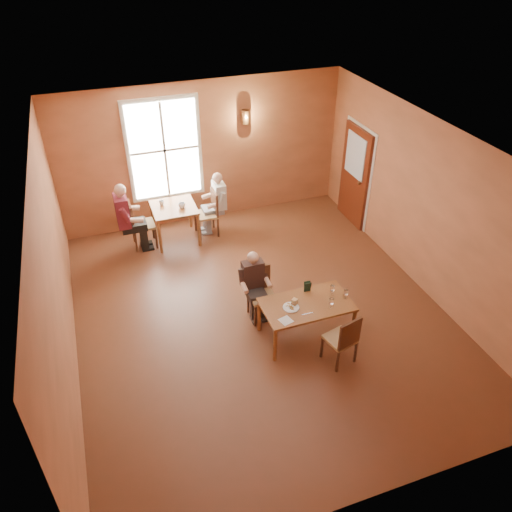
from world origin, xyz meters
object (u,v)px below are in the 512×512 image
object	(u,v)px
chair_diner_white	(206,214)
main_table	(306,319)
diner_main	(263,291)
chair_diner_main	(262,295)
chair_diner_maroon	(143,224)
diner_maroon	(140,215)
second_table	(176,223)
chair_empty	(340,338)
diner_white	(207,207)

from	to	relation	value
chair_diner_white	main_table	bearing A→B (deg)	-168.83
diner_main	chair_diner_main	bearing A→B (deg)	-90.00
chair_diner_maroon	diner_maroon	distance (m)	0.21
main_table	second_table	bearing A→B (deg)	110.93
main_table	chair_empty	bearing A→B (deg)	-68.86
second_table	diner_maroon	xyz separation A→B (m)	(-0.68, 0.00, 0.33)
second_table	chair_empty	bearing A→B (deg)	-69.04
diner_white	diner_maroon	bearing A→B (deg)	90.00
chair_diner_main	main_table	bearing A→B (deg)	127.57
chair_diner_maroon	second_table	bearing A→B (deg)	90.00
second_table	diner_maroon	size ratio (longest dim) A/B	0.61
chair_diner_main	chair_empty	world-z (taller)	chair_diner_main
chair_diner_main	diner_main	bearing A→B (deg)	90.00
diner_white	chair_diner_white	bearing A→B (deg)	90.00
main_table	chair_empty	size ratio (longest dim) A/B	1.56
diner_main	diner_maroon	xyz separation A→B (m)	(-1.52, 2.89, 0.14)
main_table	chair_diner_white	xyz separation A→B (m)	(-0.69, 3.51, 0.16)
chair_diner_main	chair_empty	bearing A→B (deg)	119.97
chair_empty	diner_white	size ratio (longest dim) A/B	0.70
diner_main	chair_empty	world-z (taller)	diner_main
chair_diner_main	diner_main	world-z (taller)	diner_main
main_table	chair_diner_main	xyz separation A→B (m)	(-0.50, 0.65, 0.13)
diner_white	diner_maroon	world-z (taller)	diner_maroon
main_table	second_table	distance (m)	3.76
diner_maroon	chair_empty	bearing A→B (deg)	28.64
chair_diner_white	diner_maroon	xyz separation A→B (m)	(-1.33, 0.00, 0.23)
chair_diner_white	second_table	bearing A→B (deg)	90.00
main_table	diner_maroon	size ratio (longest dim) A/B	0.98
chair_diner_main	second_table	world-z (taller)	chair_diner_main
chair_empty	chair_diner_white	world-z (taller)	chair_diner_white
main_table	diner_main	world-z (taller)	diner_main
second_table	diner_white	bearing A→B (deg)	0.00
chair_diner_maroon	chair_diner_white	bearing A→B (deg)	90.00
main_table	diner_main	distance (m)	0.83
main_table	second_table	xyz separation A→B (m)	(-1.34, 3.51, 0.06)
main_table	chair_diner_white	bearing A→B (deg)	101.17
main_table	diner_white	world-z (taller)	diner_white
second_table	chair_diner_white	distance (m)	0.66
chair_diner_maroon	chair_empty	bearing A→B (deg)	28.32
second_table	diner_white	size ratio (longest dim) A/B	0.68
main_table	chair_diner_maroon	xyz separation A→B (m)	(-1.99, 3.51, 0.18)
chair_diner_main	diner_main	size ratio (longest dim) A/B	0.80
diner_maroon	chair_diner_white	bearing A→B (deg)	90.00
chair_empty	chair_diner_white	bearing A→B (deg)	88.64
chair_diner_white	diner_white	distance (m)	0.15
chair_diner_main	diner_white	xyz separation A→B (m)	(-0.16, 2.86, 0.18)
second_table	chair_diner_white	world-z (taller)	chair_diner_white
main_table	chair_diner_main	distance (m)	0.83
chair_diner_white	diner_white	xyz separation A→B (m)	(0.03, 0.00, 0.15)
chair_diner_white	diner_maroon	world-z (taller)	diner_maroon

